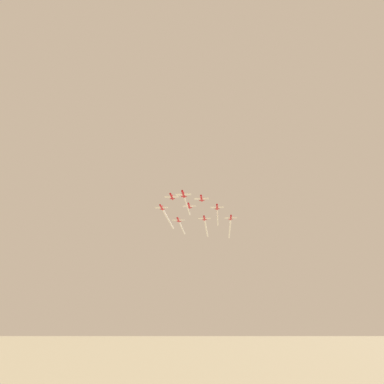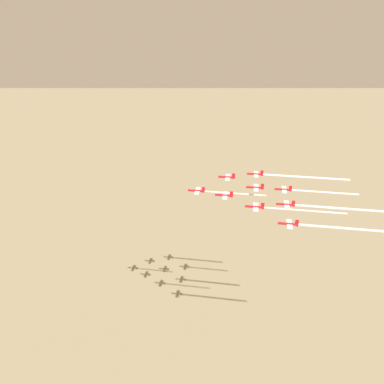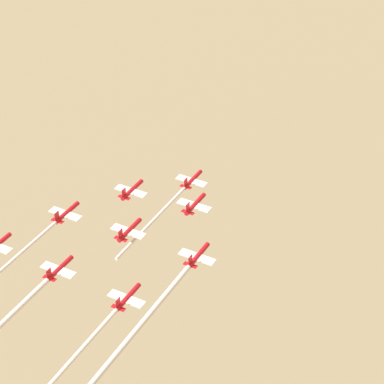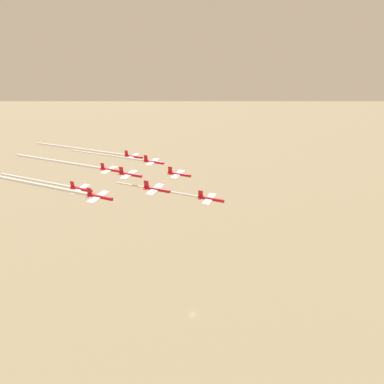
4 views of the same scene
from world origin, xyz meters
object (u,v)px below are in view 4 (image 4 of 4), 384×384
Objects in this scene: jet_4 at (130,174)px; jet_7 at (110,170)px; jet_1 at (178,174)px; jet_6 at (133,156)px; jet_3 at (153,162)px; jet_2 at (156,189)px; jet_0 at (210,199)px; jet_5 at (99,197)px; jet_8 at (80,189)px.

jet_4 reaches higher than jet_7.
jet_6 is (0.79, 34.64, -2.74)m from jet_1.
jet_3 is 17.48m from jet_7.
jet_3 is (15.74, 25.88, -2.07)m from jet_2.
jet_1 reaches higher than jet_0.
jet_3 is 1.00× the size of jet_5.
jet_1 is at bearing 59.53° from jet_3.
jet_8 is (-29.50, 34.85, -0.21)m from jet_0.
jet_8 is at bearing -90.00° from jet_2.
jet_4 reaches higher than jet_5.
jet_0 is 1.00× the size of jet_7.
jet_0 is 17.99m from jet_2.
jet_5 is at bearing -0.00° from jet_3.
jet_1 is 17.33m from jet_3.
jet_7 is (-14.55, 26.09, -2.61)m from jet_1.
jet_5 is (-14.95, 8.76, -1.16)m from jet_2.
jet_0 is 17.60m from jet_1.
jet_7 reaches higher than jet_8.
jet_2 is (-15.34, -8.56, 1.77)m from jet_1.
jet_2 is 34.93m from jet_7.
jet_6 is 1.00× the size of jet_8.
jet_6 reaches higher than jet_0.
jet_3 is 35.15m from jet_5.
jet_5 is 1.00× the size of jet_8.
jet_3 is 17.50m from jet_6.
jet_8 is (-14.55, 26.09, -5.05)m from jet_2.
jet_4 is (-14.55, 26.09, 4.13)m from jet_0.
jet_7 is at bearing -90.00° from jet_1.
jet_3 reaches higher than jet_7.
jet_7 is (-15.34, -8.56, 0.13)m from jet_6.
jet_0 is 1.00× the size of jet_8.
jet_1 is at bearing 90.00° from jet_7.
jet_2 reaches higher than jet_7.
jet_2 is 17.37m from jet_5.
jet_6 is 35.14m from jet_8.
jet_0 is 45.66m from jet_7.
jet_0 is 30.15m from jet_4.
jet_1 reaches higher than jet_7.
jet_2 reaches higher than jet_1.
jet_1 is 1.00× the size of jet_2.
jet_3 reaches higher than jet_6.
jet_3 is 17.62m from jet_4.
jet_3 is at bearing -150.46° from jet_2.
jet_8 is (-30.69, -17.12, -0.54)m from jet_6.
jet_3 is 30.44m from jet_8.
jet_1 is 1.00× the size of jet_6.
jet_2 is at bearing 59.53° from jet_4.
jet_0 is at bearing 59.53° from jet_3.
jet_4 is at bearing 0.00° from jet_3.
jet_1 is at bearing 180.00° from jet_2.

